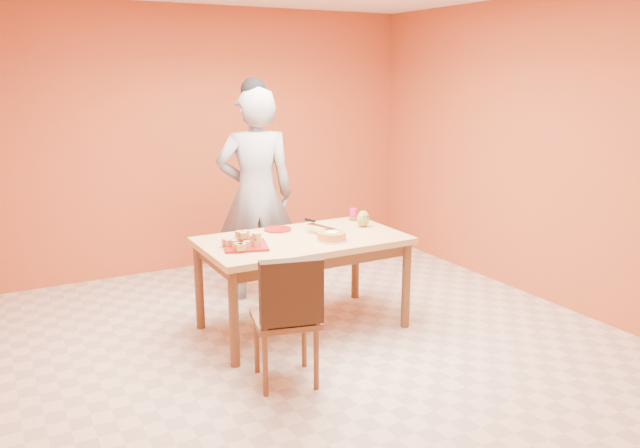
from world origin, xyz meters
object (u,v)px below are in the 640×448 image
dining_chair (286,316)px  sponge_cake (332,236)px  red_dinner_plate (278,229)px  checker_tin (354,219)px  egg_ornament (363,219)px  dining_table (303,249)px  pastry_platter (245,246)px  magenta_glass (353,214)px  person (256,195)px

dining_chair → sponge_cake: dining_chair is taller
red_dinner_plate → sponge_cake: bearing=-64.8°
checker_tin → egg_ornament: bearing=-104.2°
dining_table → red_dinner_plate: 0.34m
checker_tin → dining_table: bearing=-155.0°
pastry_platter → dining_chair: bearing=-91.3°
pastry_platter → dining_table: bearing=4.2°
pastry_platter → red_dinner_plate: pastry_platter is taller
red_dinner_plate → egg_ornament: bearing=-19.8°
sponge_cake → checker_tin: bearing=44.0°
dining_table → red_dinner_plate: size_ratio=6.98×
red_dinner_plate → magenta_glass: bearing=1.6°
egg_ornament → magenta_glass: size_ratio=1.39×
egg_ornament → magenta_glass: bearing=62.1°
pastry_platter → sponge_cake: (0.66, -0.14, 0.03)m
red_dinner_plate → pastry_platter: bearing=-140.5°
pastry_platter → sponge_cake: 0.68m
dining_table → magenta_glass: size_ratio=15.87×
egg_ornament → checker_tin: (0.06, 0.24, -0.06)m
red_dinner_plate → egg_ornament: size_ratio=1.64×
magenta_glass → pastry_platter: bearing=-162.4°
dining_table → sponge_cake: (0.16, -0.18, 0.13)m
egg_ornament → red_dinner_plate: bearing=146.5°
dining_chair → dining_table: bearing=70.0°
red_dinner_plate → checker_tin: (0.74, -0.00, 0.01)m
magenta_glass → dining_table: bearing=-153.6°
person → checker_tin: size_ratio=21.49×
red_dinner_plate → egg_ornament: (0.68, -0.25, 0.06)m
pastry_platter → egg_ornament: egg_ornament is taller
dining_table → sponge_cake: size_ratio=7.03×
pastry_platter → magenta_glass: bearing=17.6°
dining_table → person: bearing=92.0°
dining_table → checker_tin: 0.75m
person → dining_table: bearing=107.3°
person → egg_ornament: size_ratio=13.67×
magenta_glass → dining_chair: bearing=-137.0°
sponge_cake → egg_ornament: bearing=29.2°
dining_table → egg_ornament: egg_ornament is taller
red_dinner_plate → sponge_cake: size_ratio=1.01×
magenta_glass → checker_tin: 0.04m
dining_table → sponge_cake: 0.28m
red_dinner_plate → dining_table: bearing=-77.6°
checker_tin → dining_chair: bearing=-137.5°
sponge_cake → magenta_glass: (0.52, 0.52, 0.01)m
person → magenta_glass: bearing=158.8°
pastry_platter → checker_tin: size_ratio=3.59×
person → pastry_platter: bearing=77.7°
dining_chair → magenta_glass: 1.67m
dining_table → egg_ornament: (0.61, 0.07, 0.16)m
dining_chair → person: size_ratio=0.48×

